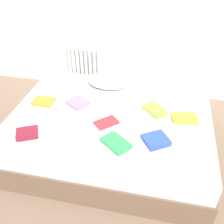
{
  "coord_description": "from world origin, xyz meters",
  "views": [
    {
      "loc": [
        0.45,
        -2.04,
        2.05
      ],
      "look_at": [
        0.0,
        0.05,
        0.48
      ],
      "focal_mm": 41.78,
      "sensor_mm": 36.0,
      "label": 1
    }
  ],
  "objects_px": {
    "pillow": "(109,81)",
    "radiator": "(84,66)",
    "textbook_blue": "(156,140)",
    "textbook_yellow": "(185,118)",
    "textbook_green": "(116,143)",
    "textbook_red": "(106,122)",
    "textbook_lime": "(155,110)",
    "textbook_white": "(71,126)",
    "textbook_pink": "(78,103)",
    "bed": "(111,132)",
    "textbook_maroon": "(27,133)",
    "textbook_orange": "(44,102)"
  },
  "relations": [
    {
      "from": "textbook_green",
      "to": "textbook_yellow",
      "type": "height_order",
      "value": "textbook_green"
    },
    {
      "from": "pillow",
      "to": "textbook_red",
      "type": "xyz_separation_m",
      "value": [
        0.13,
        -0.68,
        -0.06
      ]
    },
    {
      "from": "textbook_lime",
      "to": "textbook_blue",
      "type": "distance_m",
      "value": 0.45
    },
    {
      "from": "pillow",
      "to": "textbook_blue",
      "type": "xyz_separation_m",
      "value": [
        0.61,
        -0.84,
        -0.05
      ]
    },
    {
      "from": "bed",
      "to": "pillow",
      "type": "relative_size",
      "value": 4.14
    },
    {
      "from": "textbook_lime",
      "to": "bed",
      "type": "bearing_deg",
      "value": -118.43
    },
    {
      "from": "textbook_red",
      "to": "textbook_green",
      "type": "height_order",
      "value": "textbook_green"
    },
    {
      "from": "textbook_lime",
      "to": "textbook_maroon",
      "type": "distance_m",
      "value": 1.24
    },
    {
      "from": "textbook_white",
      "to": "textbook_maroon",
      "type": "height_order",
      "value": "same"
    },
    {
      "from": "textbook_green",
      "to": "textbook_pink",
      "type": "bearing_deg",
      "value": 172.55
    },
    {
      "from": "textbook_lime",
      "to": "textbook_green",
      "type": "xyz_separation_m",
      "value": [
        -0.29,
        -0.55,
        -0.0
      ]
    },
    {
      "from": "bed",
      "to": "textbook_maroon",
      "type": "bearing_deg",
      "value": -144.01
    },
    {
      "from": "bed",
      "to": "radiator",
      "type": "height_order",
      "value": "radiator"
    },
    {
      "from": "textbook_blue",
      "to": "bed",
      "type": "bearing_deg",
      "value": 112.01
    },
    {
      "from": "textbook_pink",
      "to": "textbook_white",
      "type": "xyz_separation_m",
      "value": [
        0.06,
        -0.39,
        0.0
      ]
    },
    {
      "from": "textbook_pink",
      "to": "textbook_white",
      "type": "relative_size",
      "value": 0.87
    },
    {
      "from": "textbook_lime",
      "to": "textbook_red",
      "type": "bearing_deg",
      "value": -100.6
    },
    {
      "from": "textbook_blue",
      "to": "pillow",
      "type": "bearing_deg",
      "value": 92.96
    },
    {
      "from": "textbook_lime",
      "to": "textbook_white",
      "type": "height_order",
      "value": "same"
    },
    {
      "from": "textbook_green",
      "to": "textbook_red",
      "type": "bearing_deg",
      "value": 156.57
    },
    {
      "from": "pillow",
      "to": "textbook_green",
      "type": "height_order",
      "value": "pillow"
    },
    {
      "from": "textbook_yellow",
      "to": "bed",
      "type": "bearing_deg",
      "value": 175.33
    },
    {
      "from": "textbook_green",
      "to": "textbook_maroon",
      "type": "bearing_deg",
      "value": -138.95
    },
    {
      "from": "textbook_blue",
      "to": "textbook_yellow",
      "type": "bearing_deg",
      "value": 23.84
    },
    {
      "from": "bed",
      "to": "textbook_lime",
      "type": "distance_m",
      "value": 0.52
    },
    {
      "from": "radiator",
      "to": "textbook_yellow",
      "type": "bearing_deg",
      "value": -39.87
    },
    {
      "from": "bed",
      "to": "textbook_maroon",
      "type": "distance_m",
      "value": 0.86
    },
    {
      "from": "textbook_lime",
      "to": "textbook_blue",
      "type": "relative_size",
      "value": 1.15
    },
    {
      "from": "bed",
      "to": "textbook_green",
      "type": "distance_m",
      "value": 0.53
    },
    {
      "from": "textbook_lime",
      "to": "textbook_maroon",
      "type": "height_order",
      "value": "textbook_maroon"
    },
    {
      "from": "textbook_red",
      "to": "textbook_blue",
      "type": "relative_size",
      "value": 1.06
    },
    {
      "from": "pillow",
      "to": "textbook_red",
      "type": "relative_size",
      "value": 2.24
    },
    {
      "from": "bed",
      "to": "textbook_orange",
      "type": "bearing_deg",
      "value": 177.26
    },
    {
      "from": "radiator",
      "to": "textbook_blue",
      "type": "distance_m",
      "value": 1.91
    },
    {
      "from": "pillow",
      "to": "radiator",
      "type": "bearing_deg",
      "value": 127.14
    },
    {
      "from": "textbook_maroon",
      "to": "radiator",
      "type": "bearing_deg",
      "value": 63.82
    },
    {
      "from": "pillow",
      "to": "textbook_yellow",
      "type": "bearing_deg",
      "value": -28.4
    },
    {
      "from": "radiator",
      "to": "textbook_green",
      "type": "bearing_deg",
      "value": -63.89
    },
    {
      "from": "textbook_blue",
      "to": "textbook_maroon",
      "type": "xyz_separation_m",
      "value": [
        -1.13,
        -0.15,
        -0.0
      ]
    },
    {
      "from": "textbook_lime",
      "to": "textbook_red",
      "type": "relative_size",
      "value": 1.08
    },
    {
      "from": "textbook_lime",
      "to": "textbook_pink",
      "type": "distance_m",
      "value": 0.8
    },
    {
      "from": "textbook_lime",
      "to": "textbook_maroon",
      "type": "bearing_deg",
      "value": -105.15
    },
    {
      "from": "bed",
      "to": "textbook_green",
      "type": "bearing_deg",
      "value": -72.24
    },
    {
      "from": "textbook_lime",
      "to": "textbook_pink",
      "type": "relative_size",
      "value": 1.17
    },
    {
      "from": "textbook_red",
      "to": "textbook_blue",
      "type": "height_order",
      "value": "textbook_blue"
    },
    {
      "from": "textbook_lime",
      "to": "textbook_pink",
      "type": "height_order",
      "value": "same"
    },
    {
      "from": "textbook_lime",
      "to": "textbook_blue",
      "type": "height_order",
      "value": "textbook_blue"
    },
    {
      "from": "textbook_red",
      "to": "textbook_orange",
      "type": "xyz_separation_m",
      "value": [
        -0.73,
        0.2,
        0.0
      ]
    },
    {
      "from": "textbook_pink",
      "to": "textbook_maroon",
      "type": "height_order",
      "value": "textbook_maroon"
    },
    {
      "from": "textbook_white",
      "to": "textbook_blue",
      "type": "bearing_deg",
      "value": -19.32
    }
  ]
}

